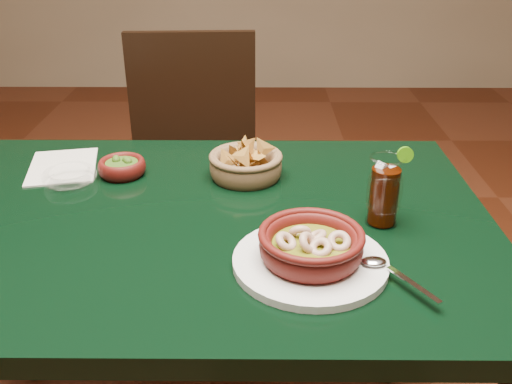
{
  "coord_description": "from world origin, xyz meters",
  "views": [
    {
      "loc": [
        0.15,
        -0.98,
        1.29
      ],
      "look_at": [
        0.14,
        -0.02,
        0.81
      ],
      "focal_mm": 40.0,
      "sensor_mm": 36.0,
      "label": 1
    }
  ],
  "objects_px": {
    "dining_table": "(188,257)",
    "chip_basket": "(246,165)",
    "shrimp_plate": "(311,249)",
    "cola_drink": "(384,191)",
    "dining_chair": "(193,172)"
  },
  "relations": [
    {
      "from": "dining_table",
      "to": "chip_basket",
      "type": "distance_m",
      "value": 0.25
    },
    {
      "from": "chip_basket",
      "to": "shrimp_plate",
      "type": "bearing_deg",
      "value": -71.63
    },
    {
      "from": "shrimp_plate",
      "to": "chip_basket",
      "type": "distance_m",
      "value": 0.37
    },
    {
      "from": "dining_chair",
      "to": "shrimp_plate",
      "type": "height_order",
      "value": "dining_chair"
    },
    {
      "from": "cola_drink",
      "to": "chip_basket",
      "type": "bearing_deg",
      "value": 142.07
    },
    {
      "from": "dining_table",
      "to": "cola_drink",
      "type": "height_order",
      "value": "cola_drink"
    },
    {
      "from": "chip_basket",
      "to": "dining_chair",
      "type": "bearing_deg",
      "value": 109.19
    },
    {
      "from": "dining_table",
      "to": "dining_chair",
      "type": "relative_size",
      "value": 1.27
    },
    {
      "from": "shrimp_plate",
      "to": "chip_basket",
      "type": "height_order",
      "value": "chip_basket"
    },
    {
      "from": "shrimp_plate",
      "to": "cola_drink",
      "type": "relative_size",
      "value": 2.03
    },
    {
      "from": "dining_table",
      "to": "dining_chair",
      "type": "bearing_deg",
      "value": 95.64
    },
    {
      "from": "chip_basket",
      "to": "cola_drink",
      "type": "bearing_deg",
      "value": -37.93
    },
    {
      "from": "dining_chair",
      "to": "chip_basket",
      "type": "height_order",
      "value": "dining_chair"
    },
    {
      "from": "shrimp_plate",
      "to": "cola_drink",
      "type": "bearing_deg",
      "value": 45.07
    },
    {
      "from": "dining_chair",
      "to": "cola_drink",
      "type": "distance_m",
      "value": 0.92
    }
  ]
}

